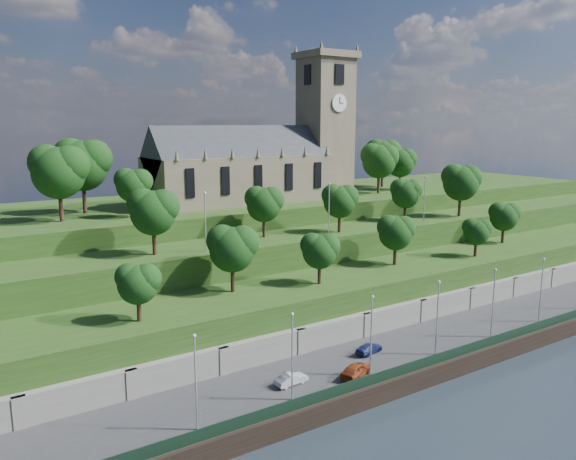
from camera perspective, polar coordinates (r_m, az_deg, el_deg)
ground at (r=69.86m, az=17.34°, el=-13.80°), size 320.00×320.00×0.00m
promenade at (r=73.05m, az=13.71°, el=-11.63°), size 160.00×12.00×2.00m
quay_wall at (r=69.39m, az=17.43°, el=-12.98°), size 160.00×0.50×2.20m
fence at (r=69.18m, az=17.08°, el=-11.69°), size 160.00×0.10×1.20m
retaining_wall at (r=76.41m, az=10.48°, el=-9.27°), size 160.00×2.10×5.00m
embankment_lower at (r=80.14m, az=7.54°, el=-7.08°), size 160.00×12.00×8.00m
embankment_upper at (r=87.86m, az=2.91°, el=-4.03°), size 160.00×10.00×12.00m
hilltop at (r=104.79m, az=-3.81°, el=-0.75°), size 160.00×32.00×15.00m
church at (r=99.74m, az=-2.39°, el=7.39°), size 38.60×12.35×27.60m
trees_lower at (r=77.56m, az=6.86°, el=-0.84°), size 70.65×8.92×8.41m
trees_upper at (r=87.83m, az=6.01°, el=3.66°), size 62.89×8.67×9.38m
trees_hilltop at (r=97.07m, az=-4.18°, el=6.90°), size 74.48×15.81×11.33m
lamp_posts_promenade at (r=67.34m, az=14.94°, el=-8.13°), size 60.36×0.36×8.91m
lamp_posts_upper at (r=83.36m, az=4.19°, el=2.55°), size 40.36×0.36×7.88m
car_left at (r=61.80m, az=6.92°, el=-13.92°), size 4.75×3.26×1.50m
car_middle at (r=59.76m, az=0.33°, el=-14.90°), size 3.73×1.58×1.20m
car_right at (r=67.79m, az=8.23°, el=-11.81°), size 4.16×2.40×1.13m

